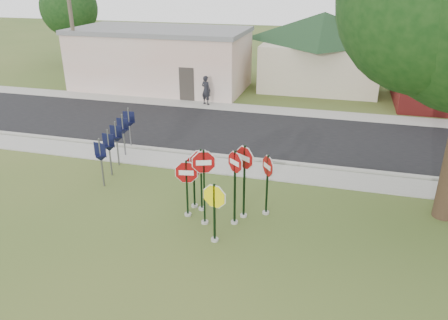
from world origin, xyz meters
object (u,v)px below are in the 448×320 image
(stop_sign_center, at_px, (204,177))
(utility_pole_near, at_px, (71,18))
(pedestrian, at_px, (206,90))
(stop_sign_left, at_px, (187,181))
(stop_sign_yellow, at_px, (214,206))

(stop_sign_center, relative_size, utility_pole_near, 0.29)
(pedestrian, bearing_deg, stop_sign_left, 127.53)
(utility_pole_near, distance_m, pedestrian, 10.31)
(stop_sign_yellow, xyz_separation_m, pedestrian, (-4.83, 14.47, -0.27))
(stop_sign_center, distance_m, stop_sign_left, 0.91)
(stop_sign_center, xyz_separation_m, stop_sign_yellow, (0.61, -0.91, -0.50))
(stop_sign_center, distance_m, stop_sign_yellow, 1.20)
(stop_sign_center, distance_m, pedestrian, 14.22)
(stop_sign_center, bearing_deg, pedestrian, 107.26)
(stop_sign_yellow, distance_m, utility_pole_near, 21.21)
(stop_sign_left, distance_m, utility_pole_near, 19.40)
(stop_sign_center, distance_m, utility_pole_near, 20.06)
(utility_pole_near, bearing_deg, stop_sign_left, -47.14)
(stop_sign_yellow, bearing_deg, utility_pole_near, 133.23)
(stop_sign_center, relative_size, stop_sign_left, 1.27)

